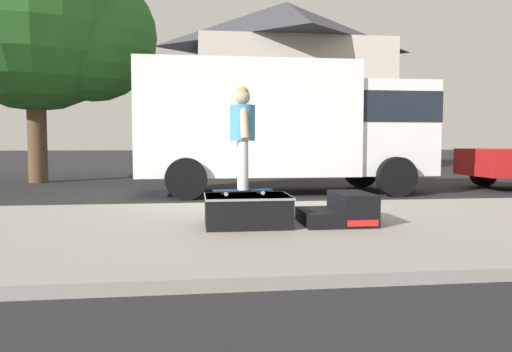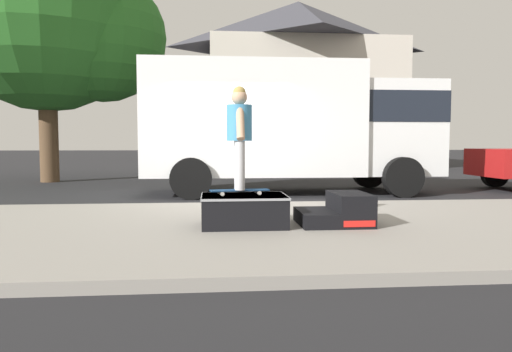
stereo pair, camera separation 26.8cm
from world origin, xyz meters
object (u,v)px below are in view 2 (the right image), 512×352
object	(u,v)px
skateboard	(240,190)
box_truck	(292,123)
skater_kid	(239,129)
street_tree_main	(57,18)
skate_box	(244,209)
kicker_ramp	(339,211)

from	to	relation	value
skateboard	box_truck	bearing A→B (deg)	73.28
box_truck	skater_kid	bearing A→B (deg)	-106.72
box_truck	street_tree_main	bearing A→B (deg)	149.05
skate_box	skateboard	xyz separation A→B (m)	(-0.05, 0.06, 0.25)
skater_kid	box_truck	xyz separation A→B (m)	(1.56, 5.19, 0.31)
kicker_ramp	skater_kid	xyz separation A→B (m)	(-1.34, 0.06, 1.10)
box_truck	street_tree_main	size ratio (longest dim) A/B	0.84
skater_kid	skateboard	bearing A→B (deg)	88.66
skate_box	street_tree_main	xyz separation A→B (m)	(-5.06, 9.19, 4.68)
skateboard	kicker_ramp	bearing A→B (deg)	-2.51
skater_kid	street_tree_main	xyz separation A→B (m)	(-5.01, 9.13, 3.63)
kicker_ramp	street_tree_main	distance (m)	12.13
skate_box	kicker_ramp	xyz separation A→B (m)	(1.29, -0.00, -0.04)
skate_box	skateboard	size ratio (longest dim) A/B	1.39
skater_kid	street_tree_main	distance (m)	11.03
skateboard	skater_kid	size ratio (longest dim) A/B	0.59
skate_box	kicker_ramp	size ratio (longest dim) A/B	1.20
skate_box	box_truck	world-z (taller)	box_truck
skateboard	street_tree_main	size ratio (longest dim) A/B	0.10
skate_box	skater_kid	bearing A→B (deg)	132.22
kicker_ramp	skater_kid	distance (m)	1.74
skate_box	kicker_ramp	bearing A→B (deg)	-0.02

